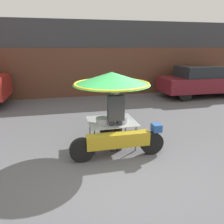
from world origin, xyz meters
TOP-DOWN VIEW (x-y plane):
  - ground_plane at (0.00, 0.00)m, footprint 36.00×36.00m
  - shopfront_building at (0.00, 8.18)m, footprint 28.00×2.06m
  - vendor_motorcycle_cart at (0.00, 1.16)m, footprint 2.21×1.87m
  - vendor_person at (0.03, 0.94)m, footprint 0.38×0.22m
  - parked_car at (5.66, 5.81)m, footprint 4.26×1.71m

SIDE VIEW (x-z plane):
  - ground_plane at x=0.00m, z-range 0.00..0.00m
  - parked_car at x=5.66m, z-range 0.02..1.55m
  - vendor_person at x=0.03m, z-range 0.10..1.71m
  - vendor_motorcycle_cart at x=0.00m, z-range 0.52..2.41m
  - shopfront_building at x=0.00m, z-range -0.01..3.67m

